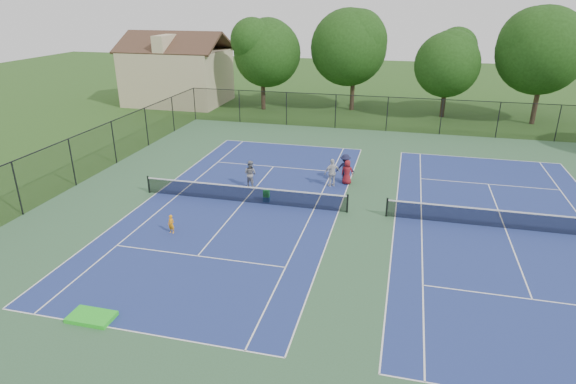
% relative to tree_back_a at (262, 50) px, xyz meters
% --- Properties ---
extents(ground, '(140.00, 140.00, 0.00)m').
position_rel_tree_back_a_xyz_m(ground, '(13.00, -24.00, -6.04)').
color(ground, '#234716').
rests_on(ground, ground).
extents(court_pad, '(36.00, 36.00, 0.01)m').
position_rel_tree_back_a_xyz_m(court_pad, '(13.00, -24.00, -6.03)').
color(court_pad, '#335B36').
rests_on(court_pad, ground).
extents(tennis_court_left, '(12.00, 23.83, 1.07)m').
position_rel_tree_back_a_xyz_m(tennis_court_left, '(6.00, -24.00, -5.94)').
color(tennis_court_left, navy).
rests_on(tennis_court_left, ground).
extents(tennis_court_right, '(12.00, 23.83, 1.07)m').
position_rel_tree_back_a_xyz_m(tennis_court_right, '(20.00, -24.00, -5.94)').
color(tennis_court_right, navy).
rests_on(tennis_court_right, ground).
extents(perimeter_fence, '(36.08, 36.08, 3.02)m').
position_rel_tree_back_a_xyz_m(perimeter_fence, '(13.00, -24.00, -4.44)').
color(perimeter_fence, black).
rests_on(perimeter_fence, ground).
extents(tree_back_a, '(6.80, 6.80, 9.15)m').
position_rel_tree_back_a_xyz_m(tree_back_a, '(0.00, 0.00, 0.00)').
color(tree_back_a, '#2D2116').
rests_on(tree_back_a, ground).
extents(tree_back_b, '(7.60, 7.60, 10.03)m').
position_rel_tree_back_a_xyz_m(tree_back_b, '(9.00, 2.00, 0.56)').
color(tree_back_b, '#2D2116').
rests_on(tree_back_b, ground).
extents(tree_back_c, '(6.00, 6.00, 8.40)m').
position_rel_tree_back_a_xyz_m(tree_back_c, '(18.00, 1.00, -0.56)').
color(tree_back_c, '#2D2116').
rests_on(tree_back_c, ground).
extents(tree_back_d, '(7.80, 7.80, 10.37)m').
position_rel_tree_back_a_xyz_m(tree_back_d, '(26.00, 0.00, 0.79)').
color(tree_back_d, '#2D2116').
rests_on(tree_back_d, ground).
extents(clapboard_house, '(10.80, 8.10, 7.65)m').
position_rel_tree_back_a_xyz_m(clapboard_house, '(-10.00, 1.00, -2.95)').
color(clapboard_house, tan).
rests_on(clapboard_house, ground).
extents(child_player, '(0.39, 0.29, 0.97)m').
position_rel_tree_back_a_xyz_m(child_player, '(3.81, -28.55, -5.56)').
color(child_player, orange).
rests_on(child_player, ground).
extents(instructor, '(0.98, 0.86, 1.69)m').
position_rel_tree_back_a_xyz_m(instructor, '(5.65, -21.59, -5.19)').
color(instructor, gray).
rests_on(instructor, ground).
extents(bystander_a, '(1.10, 0.93, 1.77)m').
position_rel_tree_back_a_xyz_m(bystander_a, '(10.51, -20.29, -5.15)').
color(bystander_a, silver).
rests_on(bystander_a, ground).
extents(bystander_b, '(1.16, 0.68, 1.79)m').
position_rel_tree_back_a_xyz_m(bystander_b, '(11.17, -19.23, -5.14)').
color(bystander_b, '#191A38').
rests_on(bystander_b, ground).
extents(bystander_c, '(0.79, 0.55, 1.55)m').
position_rel_tree_back_a_xyz_m(bystander_c, '(11.36, -19.65, -5.26)').
color(bystander_c, maroon).
rests_on(bystander_c, ground).
extents(ball_crate, '(0.36, 0.29, 0.30)m').
position_rel_tree_back_a_xyz_m(ball_crate, '(7.26, -23.60, -5.89)').
color(ball_crate, navy).
rests_on(ball_crate, ground).
extents(ball_hopper, '(0.34, 0.27, 0.42)m').
position_rel_tree_back_a_xyz_m(ball_hopper, '(7.26, -23.60, -5.53)').
color(ball_hopper, green).
rests_on(ball_hopper, ball_crate).
extents(green_tarp, '(1.63, 0.95, 0.16)m').
position_rel_tree_back_a_xyz_m(green_tarp, '(4.14, -35.60, -5.95)').
color(green_tarp, green).
rests_on(green_tarp, ground).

